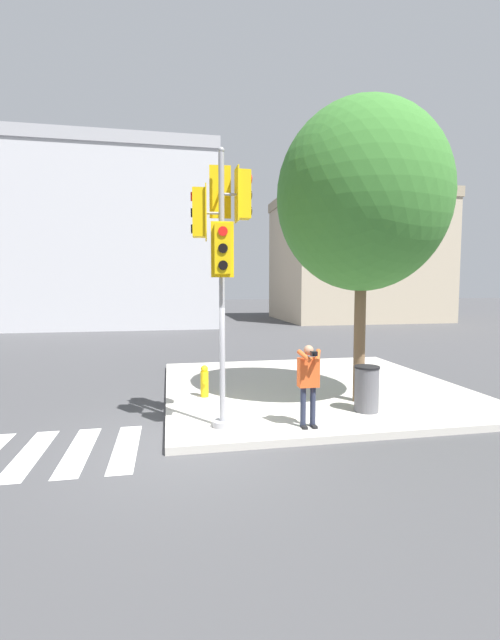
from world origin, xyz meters
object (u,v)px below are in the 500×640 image
Objects in this scene: person_photographer at (309,378)px; fire_hydrant at (204,381)px; trash_bin at (367,389)px; traffic_signal_pole at (221,235)px; street_tree at (362,197)px.

fire_hydrant is (-1.81, 2.67, -0.57)m from person_photographer.
person_photographer reaches higher than trash_bin.
fire_hydrant is at bearing 150.84° from trash_bin.
person_photographer is 3.28m from fire_hydrant.
street_tree reaches higher than traffic_signal_pole.
street_tree is at bearing -16.67° from fire_hydrant.
person_photographer is at bearing -11.56° from traffic_signal_pole.
traffic_signal_pole is 3.83m from street_tree.
traffic_signal_pole is 4.08m from fire_hydrant.
traffic_signal_pole is 0.76× the size of street_tree.
fire_hydrant is at bearing 124.15° from person_photographer.
fire_hydrant is 0.79× the size of trash_bin.
street_tree reaches higher than trash_bin.
traffic_signal_pole is at bearing -160.11° from street_tree.
street_tree is (1.80, 1.59, 3.85)m from person_photographer.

